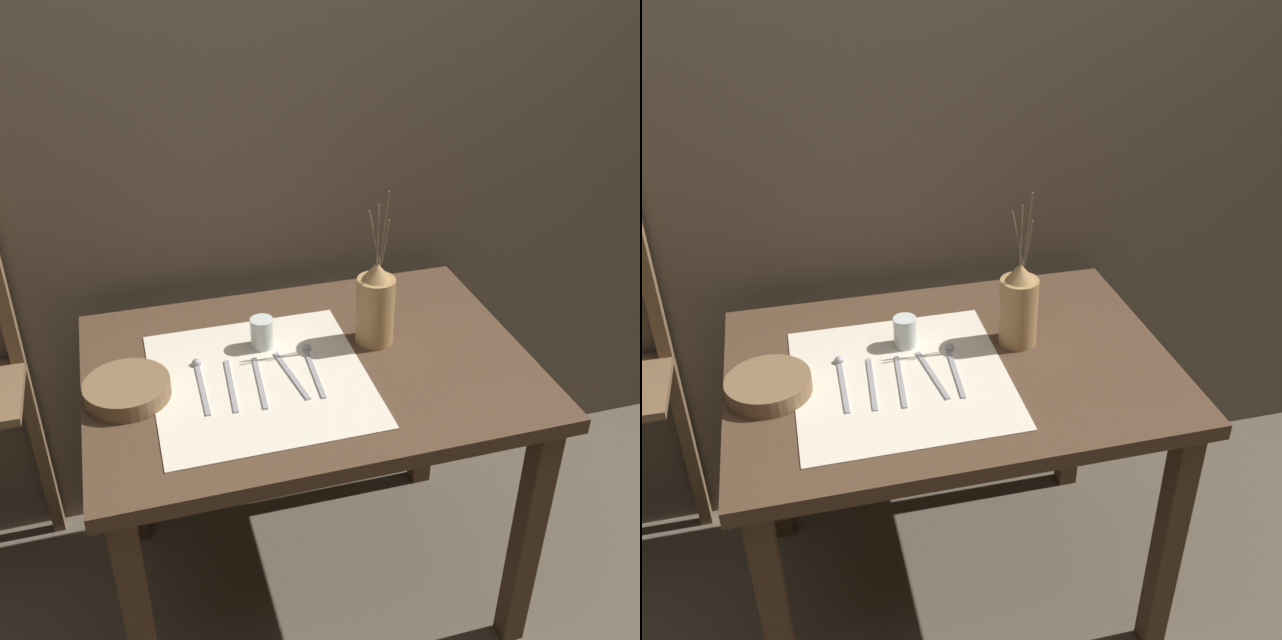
# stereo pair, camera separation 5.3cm
# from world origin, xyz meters

# --- Properties ---
(ground_plane) EXTENTS (12.00, 12.00, 0.00)m
(ground_plane) POSITION_xyz_m (0.00, 0.00, 0.00)
(ground_plane) COLOR brown
(stone_wall_back) EXTENTS (7.00, 0.06, 2.40)m
(stone_wall_back) POSITION_xyz_m (0.00, 0.50, 1.20)
(stone_wall_back) COLOR brown
(stone_wall_back) RESTS_ON ground_plane
(wooden_table) EXTENTS (1.09, 0.78, 0.80)m
(wooden_table) POSITION_xyz_m (0.00, 0.00, 0.68)
(wooden_table) COLOR #4C3523
(wooden_table) RESTS_ON ground_plane
(linen_cloth) EXTENTS (0.51, 0.53, 0.00)m
(linen_cloth) POSITION_xyz_m (-0.13, -0.04, 0.80)
(linen_cloth) COLOR beige
(linen_cloth) RESTS_ON wooden_table
(pitcher_with_flowers) EXTENTS (0.10, 0.10, 0.42)m
(pitcher_with_flowers) POSITION_xyz_m (0.19, 0.05, 0.90)
(pitcher_with_flowers) COLOR #A87F4C
(pitcher_with_flowers) RESTS_ON wooden_table
(wooden_bowl) EXTENTS (0.20, 0.20, 0.04)m
(wooden_bowl) POSITION_xyz_m (-0.44, -0.02, 0.82)
(wooden_bowl) COLOR brown
(wooden_bowl) RESTS_ON wooden_table
(glass_tumbler_near) EXTENTS (0.06, 0.06, 0.08)m
(glass_tumbler_near) POSITION_xyz_m (-0.09, 0.10, 0.84)
(glass_tumbler_near) COLOR silver
(glass_tumbler_near) RESTS_ON wooden_table
(spoon_inner) EXTENTS (0.02, 0.22, 0.02)m
(spoon_inner) POSITION_xyz_m (-0.27, 0.02, 0.80)
(spoon_inner) COLOR #939399
(spoon_inner) RESTS_ON wooden_table
(fork_inner) EXTENTS (0.03, 0.21, 0.00)m
(fork_inner) POSITION_xyz_m (-0.20, -0.05, 0.80)
(fork_inner) COLOR #939399
(fork_inner) RESTS_ON wooden_table
(fork_outer) EXTENTS (0.03, 0.21, 0.00)m
(fork_outer) POSITION_xyz_m (-0.14, -0.05, 0.80)
(fork_outer) COLOR #939399
(fork_outer) RESTS_ON wooden_table
(knife_center) EXTENTS (0.04, 0.21, 0.00)m
(knife_center) POSITION_xyz_m (-0.06, -0.05, 0.80)
(knife_center) COLOR #939399
(knife_center) RESTS_ON wooden_table
(spoon_outer) EXTENTS (0.03, 0.22, 0.02)m
(spoon_outer) POSITION_xyz_m (0.01, 0.01, 0.80)
(spoon_outer) COLOR #939399
(spoon_outer) RESTS_ON wooden_table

